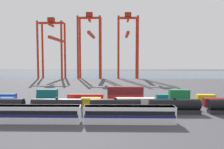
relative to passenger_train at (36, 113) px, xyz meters
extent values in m
plane|color=#424247|center=(2.50, 62.08, -2.14)|extent=(420.00, 420.00, 0.00)
cube|color=#384C60|center=(2.50, 168.95, -2.14)|extent=(400.00, 110.00, 0.01)
cube|color=silver|center=(0.00, 0.00, -0.19)|extent=(20.53, 3.10, 3.90)
cube|color=navy|center=(0.00, 0.00, -0.29)|extent=(20.12, 3.14, 0.64)
cube|color=black|center=(0.00, 0.00, 0.49)|extent=(19.71, 3.13, 0.90)
cube|color=slate|center=(0.00, 0.00, 1.58)|extent=(20.33, 2.85, 0.36)
cube|color=silver|center=(21.43, 0.00, -0.19)|extent=(20.53, 3.10, 3.90)
cube|color=navy|center=(21.43, 0.00, -0.29)|extent=(20.12, 3.14, 0.64)
cube|color=black|center=(21.43, 0.00, 0.49)|extent=(19.71, 3.13, 0.90)
cube|color=slate|center=(21.43, 0.00, 1.58)|extent=(20.33, 2.85, 0.36)
cube|color=#232326|center=(2.41, 9.09, -1.59)|extent=(13.42, 2.50, 1.10)
cylinder|color=black|center=(2.41, 9.09, 0.34)|extent=(13.42, 2.77, 2.77)
cylinder|color=black|center=(2.41, 9.09, 1.91)|extent=(0.70, 0.70, 0.36)
cube|color=#232326|center=(18.19, 9.09, -1.59)|extent=(13.42, 2.50, 1.10)
cylinder|color=black|center=(18.19, 9.09, 0.34)|extent=(13.42, 2.77, 2.77)
cylinder|color=black|center=(18.19, 9.09, 1.91)|extent=(0.70, 0.70, 0.36)
cube|color=#232326|center=(33.98, 9.09, -1.59)|extent=(13.42, 2.50, 1.10)
cylinder|color=black|center=(33.98, 9.09, 0.34)|extent=(13.42, 2.77, 2.77)
cylinder|color=black|center=(33.98, 9.09, 1.91)|extent=(0.70, 0.70, 0.36)
cube|color=#1C4299|center=(-16.43, 17.89, -0.84)|extent=(6.04, 2.44, 2.60)
cube|color=#1C4299|center=(-2.89, 17.89, -0.84)|extent=(6.04, 2.44, 2.60)
cube|color=#146066|center=(-2.89, 17.89, 1.76)|extent=(6.04, 2.44, 2.60)
cube|color=gold|center=(10.64, 17.89, -0.84)|extent=(6.04, 2.44, 2.60)
cube|color=silver|center=(24.17, 17.89, -0.84)|extent=(12.10, 2.44, 2.60)
cube|color=#1C4299|center=(37.70, 17.89, -0.84)|extent=(6.04, 2.44, 2.60)
cube|color=#197538|center=(37.70, 17.89, 1.76)|extent=(6.04, 2.44, 2.60)
cube|color=maroon|center=(51.23, 17.89, -0.84)|extent=(12.10, 2.44, 2.60)
cube|color=#1C4299|center=(-19.21, 24.85, -0.84)|extent=(6.04, 2.44, 2.60)
cube|color=#197538|center=(-5.63, 24.85, -0.84)|extent=(6.04, 2.44, 2.60)
cube|color=#AD211C|center=(7.94, 24.85, -0.84)|extent=(12.10, 2.44, 2.60)
cube|color=#AD211C|center=(21.52, 24.85, -0.84)|extent=(12.10, 2.44, 2.60)
cube|color=maroon|center=(21.52, 24.85, 1.76)|extent=(12.10, 2.44, 2.60)
cube|color=#146066|center=(35.09, 24.85, -0.84)|extent=(6.04, 2.44, 2.60)
cube|color=gold|center=(48.67, 24.85, -0.84)|extent=(6.04, 2.44, 2.60)
cylinder|color=red|center=(-40.08, 113.26, 19.30)|extent=(1.50, 1.50, 42.90)
cylinder|color=red|center=(-22.21, 113.26, 19.30)|extent=(1.50, 1.50, 42.90)
cylinder|color=red|center=(-40.08, 124.00, 19.30)|extent=(1.50, 1.50, 42.90)
cylinder|color=red|center=(-22.21, 124.00, 19.30)|extent=(1.50, 1.50, 42.90)
cube|color=red|center=(-31.14, 118.63, 39.95)|extent=(19.47, 1.20, 1.60)
cube|color=red|center=(-31.14, 118.63, 38.35)|extent=(1.20, 12.34, 1.60)
cube|color=red|center=(-31.14, 132.92, 28.86)|extent=(2.00, 40.82, 2.00)
cube|color=maroon|center=(-31.14, 118.63, 42.35)|extent=(4.80, 4.00, 3.20)
cylinder|color=red|center=(-10.15, 113.83, 21.17)|extent=(1.50, 1.50, 46.63)
cylinder|color=red|center=(6.20, 113.83, 21.17)|extent=(1.50, 1.50, 46.63)
cylinder|color=red|center=(-10.15, 123.43, 21.17)|extent=(1.50, 1.50, 46.63)
cylinder|color=red|center=(6.20, 123.43, 21.17)|extent=(1.50, 1.50, 46.63)
cube|color=red|center=(-1.97, 118.63, 43.68)|extent=(17.95, 1.20, 1.60)
cube|color=red|center=(-1.97, 118.63, 42.08)|extent=(1.20, 11.20, 1.60)
cube|color=red|center=(-1.97, 132.84, 32.33)|extent=(2.00, 40.60, 2.00)
cube|color=maroon|center=(-1.97, 118.63, 46.08)|extent=(4.80, 4.00, 3.20)
cylinder|color=red|center=(20.06, 113.73, 21.09)|extent=(1.50, 1.50, 46.46)
cylinder|color=red|center=(34.34, 113.73, 21.09)|extent=(1.50, 1.50, 46.46)
cylinder|color=red|center=(20.06, 123.53, 21.09)|extent=(1.50, 1.50, 46.46)
cylinder|color=red|center=(34.34, 123.53, 21.09)|extent=(1.50, 1.50, 46.46)
cube|color=red|center=(27.20, 118.63, 43.52)|extent=(15.88, 1.20, 1.60)
cube|color=red|center=(27.20, 118.63, 41.92)|extent=(1.20, 11.40, 1.60)
cube|color=red|center=(27.20, 130.46, 32.27)|extent=(2.00, 33.79, 2.00)
cube|color=maroon|center=(27.20, 118.63, 45.92)|extent=(4.80, 4.00, 3.20)
camera|label=1|loc=(18.42, -48.68, 12.29)|focal=35.00mm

